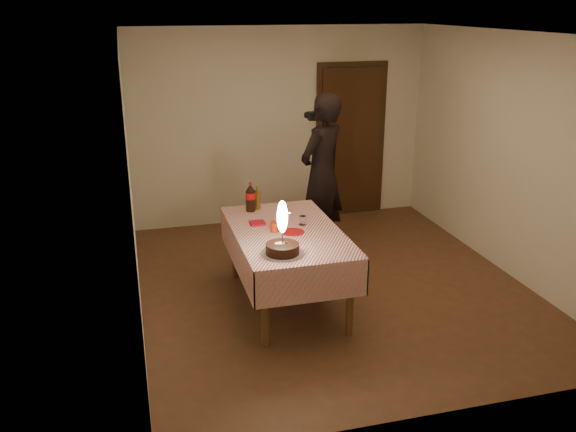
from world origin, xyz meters
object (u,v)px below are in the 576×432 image
(dining_table, at_px, (287,240))
(birthday_cake, at_px, (282,242))
(red_plate, at_px, (293,232))
(clear_cup, at_px, (302,220))
(cola_bottle, at_px, (250,197))
(amber_bottle_left, at_px, (257,198))
(photographer, at_px, (322,173))
(red_cup, at_px, (275,227))

(dining_table, bearing_deg, birthday_cake, -108.43)
(red_plate, xyz_separation_m, clear_cup, (0.15, 0.18, 0.04))
(cola_bottle, bearing_deg, amber_bottle_left, 32.94)
(birthday_cake, distance_m, red_plate, 0.55)
(birthday_cake, bearing_deg, photographer, 62.74)
(red_plate, bearing_deg, clear_cup, 51.13)
(birthday_cake, xyz_separation_m, red_plate, (0.23, 0.49, -0.11))
(dining_table, height_order, red_plate, red_plate)
(dining_table, height_order, clear_cup, clear_cup)
(red_cup, distance_m, photographer, 1.61)
(cola_bottle, height_order, amber_bottle_left, cola_bottle)
(clear_cup, bearing_deg, birthday_cake, -119.31)
(red_cup, xyz_separation_m, clear_cup, (0.31, 0.12, -0.01))
(birthday_cake, bearing_deg, red_cup, 83.28)
(red_plate, xyz_separation_m, amber_bottle_left, (-0.18, 0.78, 0.11))
(red_cup, relative_size, photographer, 0.05)
(photographer, bearing_deg, clear_cup, -116.09)
(red_cup, bearing_deg, dining_table, 4.99)
(red_cup, relative_size, clear_cup, 1.11)
(birthday_cake, xyz_separation_m, cola_bottle, (-0.03, 1.21, 0.04))
(red_cup, xyz_separation_m, photographer, (0.90, 1.33, 0.11))
(amber_bottle_left, bearing_deg, birthday_cake, -92.19)
(red_plate, xyz_separation_m, cola_bottle, (-0.26, 0.72, 0.15))
(clear_cup, distance_m, amber_bottle_left, 0.68)
(dining_table, xyz_separation_m, photographer, (0.78, 1.32, 0.27))
(red_cup, relative_size, amber_bottle_left, 0.39)
(clear_cup, bearing_deg, cola_bottle, 127.29)
(clear_cup, distance_m, cola_bottle, 0.69)
(red_cup, distance_m, amber_bottle_left, 0.72)
(dining_table, relative_size, photographer, 0.91)
(birthday_cake, distance_m, clear_cup, 0.77)
(birthday_cake, relative_size, amber_bottle_left, 1.92)
(dining_table, xyz_separation_m, red_cup, (-0.12, -0.01, 0.15))
(birthday_cake, xyz_separation_m, red_cup, (0.06, 0.55, -0.06))
(birthday_cake, relative_size, red_plate, 2.22)
(amber_bottle_left, bearing_deg, cola_bottle, -147.06)
(dining_table, relative_size, clear_cup, 19.11)
(dining_table, distance_m, cola_bottle, 0.74)
(dining_table, bearing_deg, red_cup, -175.01)
(amber_bottle_left, height_order, photographer, photographer)
(dining_table, relative_size, cola_bottle, 5.42)
(photographer, bearing_deg, red_cup, -124.18)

